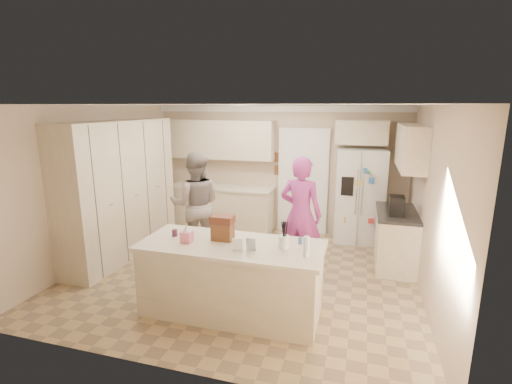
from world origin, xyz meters
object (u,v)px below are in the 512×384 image
(coffee_maker, at_px, (396,206))
(utensil_crock, at_px, (284,242))
(teen_boy, at_px, (196,204))
(dollhouse_body, at_px, (223,231))
(refrigerator, at_px, (359,196))
(teen_girl, at_px, (301,214))
(island_base, at_px, (232,280))
(tissue_box, at_px, (187,237))

(coffee_maker, relative_size, utensil_crock, 2.00)
(teen_boy, bearing_deg, coffee_maker, 164.91)
(dollhouse_body, bearing_deg, refrigerator, 61.83)
(refrigerator, relative_size, coffee_maker, 6.00)
(teen_boy, xyz_separation_m, teen_girl, (1.85, -0.11, 0.01))
(island_base, height_order, tissue_box, tissue_box)
(utensil_crock, relative_size, tissue_box, 1.07)
(refrigerator, bearing_deg, tissue_box, -126.34)
(dollhouse_body, relative_size, teen_boy, 0.14)
(tissue_box, height_order, teen_girl, teen_girl)
(refrigerator, relative_size, utensil_crock, 12.00)
(utensil_crock, xyz_separation_m, teen_boy, (-1.89, 1.57, -0.08))
(island_base, relative_size, utensil_crock, 14.67)
(utensil_crock, relative_size, teen_boy, 0.08)
(island_base, distance_m, dollhouse_body, 0.62)
(coffee_maker, distance_m, teen_girl, 1.50)
(coffee_maker, height_order, utensil_crock, coffee_maker)
(utensil_crock, xyz_separation_m, teen_girl, (-0.04, 1.46, -0.08))
(coffee_maker, bearing_deg, teen_girl, -164.76)
(refrigerator, xyz_separation_m, island_base, (-1.48, -3.14, -0.46))
(utensil_crock, xyz_separation_m, tissue_box, (-1.20, -0.15, -0.00))
(utensil_crock, height_order, dollhouse_body, dollhouse_body)
(island_base, distance_m, utensil_crock, 0.86)
(island_base, xyz_separation_m, teen_girl, (0.61, 1.51, 0.48))
(utensil_crock, distance_m, tissue_box, 1.21)
(refrigerator, bearing_deg, teen_girl, -122.21)
(refrigerator, xyz_separation_m, coffee_maker, (0.57, -1.24, 0.17))
(refrigerator, relative_size, dollhouse_body, 6.92)
(refrigerator, relative_size, tissue_box, 12.86)
(refrigerator, xyz_separation_m, teen_girl, (-0.87, -1.64, 0.02))
(island_base, bearing_deg, refrigerator, 64.79)
(utensil_crock, bearing_deg, refrigerator, 74.97)
(tissue_box, xyz_separation_m, teen_boy, (-0.69, 1.72, -0.08))
(utensil_crock, bearing_deg, dollhouse_body, 176.42)
(coffee_maker, xyz_separation_m, teen_boy, (-3.29, -0.28, -0.15))
(dollhouse_body, bearing_deg, tissue_box, -153.43)
(tissue_box, bearing_deg, coffee_maker, 37.57)
(tissue_box, bearing_deg, teen_girl, 54.11)
(tissue_box, distance_m, dollhouse_body, 0.45)
(coffee_maker, bearing_deg, tissue_box, -142.43)
(tissue_box, height_order, teen_boy, teen_boy)
(coffee_maker, relative_size, teen_girl, 0.16)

